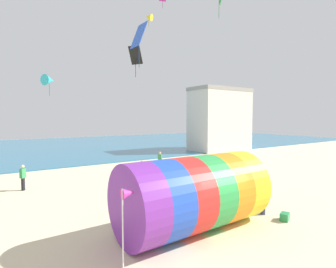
% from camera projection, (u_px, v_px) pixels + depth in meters
% --- Properties ---
extents(ground_plane, '(120.00, 120.00, 0.00)m').
position_uv_depth(ground_plane, '(209.00, 231.00, 11.40)').
color(ground_plane, beige).
extents(sea, '(120.00, 40.00, 0.10)m').
position_uv_depth(sea, '(51.00, 147.00, 43.40)').
color(sea, teal).
rests_on(sea, ground).
extents(giant_inflatable_tube, '(6.70, 3.36, 3.25)m').
position_uv_depth(giant_inflatable_tube, '(194.00, 193.00, 11.44)').
color(giant_inflatable_tube, purple).
rests_on(giant_inflatable_tube, ground).
extents(kite_handler, '(0.41, 0.40, 1.76)m').
position_uv_depth(kite_handler, '(263.00, 197.00, 13.32)').
color(kite_handler, '#383D56').
rests_on(kite_handler, ground).
extents(kite_cyan_delta, '(0.97, 0.96, 1.29)m').
position_uv_depth(kite_cyan_delta, '(49.00, 80.00, 16.03)').
color(kite_cyan_delta, '#2DB2C6').
extents(kite_blue_diamond, '(0.67, 1.12, 2.65)m').
position_uv_depth(kite_blue_diamond, '(139.00, 36.00, 15.45)').
color(kite_blue_diamond, blue).
extents(kite_black_diamond, '(1.08, 1.19, 2.42)m').
position_uv_depth(kite_black_diamond, '(135.00, 55.00, 20.84)').
color(kite_black_diamond, black).
extents(kite_yellow_delta, '(0.92, 0.94, 1.19)m').
position_uv_depth(kite_yellow_delta, '(149.00, 17.00, 23.62)').
color(kite_yellow_delta, yellow).
extents(bystander_near_water, '(0.42, 0.39, 1.67)m').
position_uv_depth(bystander_near_water, '(142.00, 172.00, 19.81)').
color(bystander_near_water, '#383D56').
rests_on(bystander_near_water, ground).
extents(bystander_mid_beach, '(0.40, 0.42, 1.81)m').
position_uv_depth(bystander_mid_beach, '(160.00, 161.00, 24.07)').
color(bystander_mid_beach, '#726651').
rests_on(bystander_mid_beach, ground).
extents(bystander_far_left, '(0.41, 0.40, 1.75)m').
position_uv_depth(bystander_far_left, '(23.00, 177.00, 17.71)').
color(bystander_far_left, black).
rests_on(bystander_far_left, ground).
extents(promenade_building, '(9.30, 4.81, 9.36)m').
position_uv_depth(promenade_building, '(220.00, 119.00, 39.62)').
color(promenade_building, silver).
rests_on(promenade_building, ground).
extents(beach_flag, '(0.47, 0.36, 2.67)m').
position_uv_depth(beach_flag, '(128.00, 197.00, 8.47)').
color(beach_flag, silver).
rests_on(beach_flag, ground).
extents(cooler_box, '(0.62, 0.52, 0.36)m').
position_uv_depth(cooler_box, '(285.00, 217.00, 12.56)').
color(cooler_box, '#268C4C').
rests_on(cooler_box, ground).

